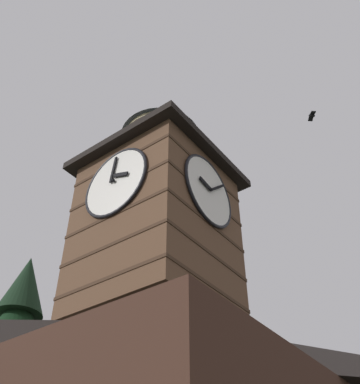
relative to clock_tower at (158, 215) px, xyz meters
name	(u,v)px	position (x,y,z in m)	size (l,w,h in m)	color
clock_tower	(158,215)	(0.00, 0.00, 0.00)	(4.51, 4.51, 8.73)	brown
flying_bird_high	(312,116)	(-5.26, 4.06, 6.64)	(0.56, 0.52, 0.16)	black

